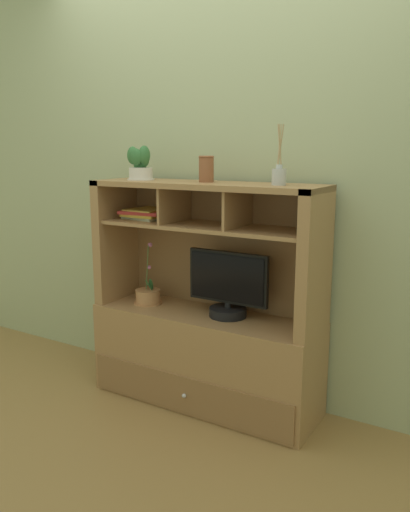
{
  "coord_description": "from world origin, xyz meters",
  "views": [
    {
      "loc": [
        1.43,
        -2.38,
        1.44
      ],
      "look_at": [
        0.0,
        0.0,
        0.86
      ],
      "focal_mm": 36.03,
      "sensor_mm": 36.0,
      "label": 1
    }
  ],
  "objects_px": {
    "magazine_stack_left": "(148,214)",
    "potted_succulent": "(140,165)",
    "diffuser_bottle": "(279,176)",
    "media_console": "(206,333)",
    "ceramic_vase": "(206,169)",
    "tv_monitor": "(228,289)",
    "potted_orchid": "(148,296)"
  },
  "relations": [
    {
      "from": "magazine_stack_left",
      "to": "potted_succulent",
      "type": "distance_m",
      "value": 0.29
    },
    {
      "from": "magazine_stack_left",
      "to": "potted_succulent",
      "type": "xyz_separation_m",
      "value": [
        -0.01,
        -0.04,
        0.28
      ]
    },
    {
      "from": "diffuser_bottle",
      "to": "media_console",
      "type": "bearing_deg",
      "value": 178.11
    },
    {
      "from": "media_console",
      "to": "ceramic_vase",
      "type": "distance_m",
      "value": 0.92
    },
    {
      "from": "diffuser_bottle",
      "to": "potted_succulent",
      "type": "height_order",
      "value": "diffuser_bottle"
    },
    {
      "from": "media_console",
      "to": "diffuser_bottle",
      "type": "relative_size",
      "value": 4.49
    },
    {
      "from": "tv_monitor",
      "to": "diffuser_bottle",
      "type": "bearing_deg",
      "value": -4.96
    },
    {
      "from": "magazine_stack_left",
      "to": "media_console",
      "type": "bearing_deg",
      "value": -3.84
    },
    {
      "from": "potted_orchid",
      "to": "ceramic_vase",
      "type": "distance_m",
      "value": 0.86
    },
    {
      "from": "magazine_stack_left",
      "to": "potted_succulent",
      "type": "relative_size",
      "value": 1.45
    },
    {
      "from": "potted_orchid",
      "to": "media_console",
      "type": "bearing_deg",
      "value": 2.52
    },
    {
      "from": "tv_monitor",
      "to": "diffuser_bottle",
      "type": "distance_m",
      "value": 0.69
    },
    {
      "from": "potted_succulent",
      "to": "ceramic_vase",
      "type": "bearing_deg",
      "value": 2.95
    },
    {
      "from": "potted_succulent",
      "to": "ceramic_vase",
      "type": "height_order",
      "value": "potted_succulent"
    },
    {
      "from": "tv_monitor",
      "to": "potted_orchid",
      "type": "xyz_separation_m",
      "value": [
        -0.53,
        -0.03,
        -0.11
      ]
    },
    {
      "from": "media_console",
      "to": "potted_orchid",
      "type": "relative_size",
      "value": 3.57
    },
    {
      "from": "potted_orchid",
      "to": "potted_succulent",
      "type": "height_order",
      "value": "potted_succulent"
    },
    {
      "from": "media_console",
      "to": "potted_succulent",
      "type": "bearing_deg",
      "value": -177.97
    },
    {
      "from": "media_console",
      "to": "potted_orchid",
      "type": "xyz_separation_m",
      "value": [
        -0.39,
        -0.02,
        0.16
      ]
    },
    {
      "from": "magazine_stack_left",
      "to": "diffuser_bottle",
      "type": "relative_size",
      "value": 0.96
    },
    {
      "from": "media_console",
      "to": "potted_succulent",
      "type": "relative_size",
      "value": 6.77
    },
    {
      "from": "potted_orchid",
      "to": "diffuser_bottle",
      "type": "height_order",
      "value": "diffuser_bottle"
    },
    {
      "from": "tv_monitor",
      "to": "potted_succulent",
      "type": "distance_m",
      "value": 0.87
    },
    {
      "from": "tv_monitor",
      "to": "ceramic_vase",
      "type": "bearing_deg",
      "value": -178.18
    },
    {
      "from": "magazine_stack_left",
      "to": "ceramic_vase",
      "type": "height_order",
      "value": "ceramic_vase"
    },
    {
      "from": "potted_orchid",
      "to": "potted_succulent",
      "type": "xyz_separation_m",
      "value": [
        -0.04,
        0.0,
        0.78
      ]
    },
    {
      "from": "media_console",
      "to": "diffuser_bottle",
      "type": "bearing_deg",
      "value": -1.89
    },
    {
      "from": "magazine_stack_left",
      "to": "diffuser_bottle",
      "type": "height_order",
      "value": "diffuser_bottle"
    },
    {
      "from": "potted_succulent",
      "to": "ceramic_vase",
      "type": "relative_size",
      "value": 1.39
    },
    {
      "from": "ceramic_vase",
      "to": "tv_monitor",
      "type": "bearing_deg",
      "value": 1.82
    },
    {
      "from": "potted_orchid",
      "to": "diffuser_bottle",
      "type": "relative_size",
      "value": 1.26
    },
    {
      "from": "tv_monitor",
      "to": "potted_orchid",
      "type": "relative_size",
      "value": 1.28
    }
  ]
}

